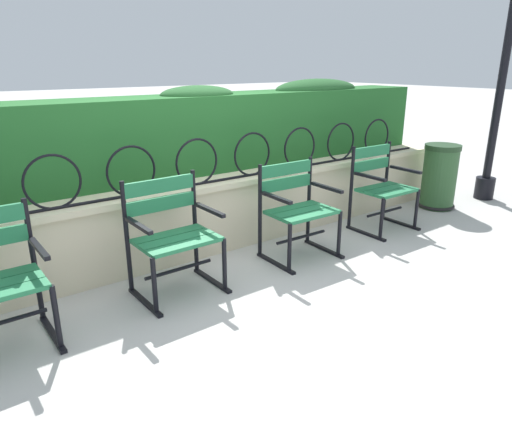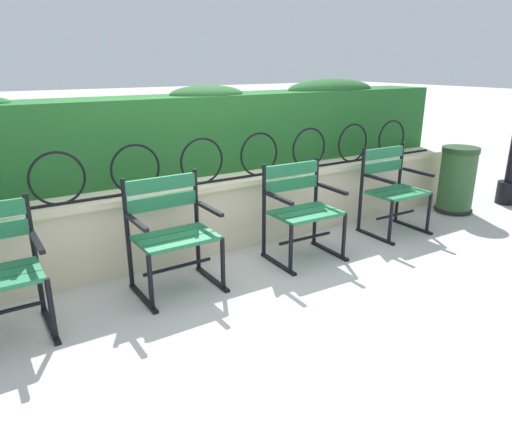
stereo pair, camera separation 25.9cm
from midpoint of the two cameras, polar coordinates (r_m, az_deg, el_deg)
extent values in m
plane|color=#B7B5AF|center=(3.82, -1.08, -8.25)|extent=(60.00, 60.00, 0.00)
cube|color=beige|center=(4.42, -7.97, -0.31)|extent=(6.44, 0.35, 0.62)
cube|color=beige|center=(4.32, -8.17, 3.90)|extent=(6.44, 0.41, 0.05)
cylinder|color=black|center=(4.25, -7.70, 4.18)|extent=(5.92, 0.02, 0.02)
torus|color=black|center=(3.77, -25.51, 3.81)|extent=(0.42, 0.02, 0.42)
torus|color=black|center=(3.92, -16.89, 5.33)|extent=(0.42, 0.02, 0.42)
torus|color=black|center=(4.16, -9.05, 6.61)|extent=(0.42, 0.02, 0.42)
torus|color=black|center=(4.46, -2.13, 7.63)|extent=(0.42, 0.02, 0.42)
torus|color=black|center=(4.82, 3.85, 8.42)|extent=(0.42, 0.02, 0.42)
torus|color=black|center=(5.23, 8.97, 9.03)|extent=(0.42, 0.02, 0.42)
torus|color=black|center=(5.67, 13.33, 9.48)|extent=(0.42, 0.02, 0.42)
cube|color=#236028|center=(4.65, -11.19, 9.76)|extent=(6.31, 0.58, 0.74)
ellipsoid|color=#245628|center=(4.72, -8.81, 14.55)|extent=(0.77, 0.52, 0.18)
ellipsoid|color=#255829|center=(5.65, 6.13, 15.26)|extent=(1.18, 0.52, 0.24)
cube|color=#237547|center=(3.14, -30.87, -8.31)|extent=(0.52, 0.13, 0.03)
cylinder|color=black|center=(3.51, -27.52, -5.00)|extent=(0.04, 0.04, 0.89)
cylinder|color=black|center=(3.22, -25.46, -11.24)|extent=(0.04, 0.04, 0.44)
cube|color=black|center=(3.48, -25.70, -12.89)|extent=(0.05, 0.52, 0.02)
cube|color=black|center=(3.23, -27.18, -3.55)|extent=(0.04, 0.40, 0.03)
cylinder|color=black|center=(3.37, -30.50, -11.11)|extent=(0.49, 0.03, 0.03)
cube|color=#237547|center=(3.46, -10.69, -3.52)|extent=(0.59, 0.14, 0.03)
cube|color=#237547|center=(3.58, -11.70, -2.86)|extent=(0.59, 0.14, 0.03)
cube|color=#237547|center=(3.69, -12.65, -2.24)|extent=(0.59, 0.14, 0.03)
cube|color=#237547|center=(3.67, -13.75, 3.67)|extent=(0.59, 0.04, 0.11)
cube|color=#237547|center=(3.71, -13.58, 1.50)|extent=(0.59, 0.04, 0.11)
cylinder|color=black|center=(3.90, -9.40, -0.80)|extent=(0.04, 0.04, 0.89)
cylinder|color=black|center=(3.63, -5.94, -5.96)|extent=(0.04, 0.04, 0.44)
cube|color=black|center=(3.87, -7.34, -7.83)|extent=(0.05, 0.52, 0.02)
cube|color=black|center=(3.64, -7.73, 0.78)|extent=(0.04, 0.40, 0.03)
cylinder|color=black|center=(3.68, -17.51, -2.63)|extent=(0.04, 0.04, 0.89)
cylinder|color=black|center=(3.40, -14.52, -8.33)|extent=(0.04, 0.04, 0.44)
cube|color=black|center=(3.65, -15.48, -10.13)|extent=(0.05, 0.52, 0.02)
cube|color=black|center=(3.41, -16.34, -1.10)|extent=(0.04, 0.40, 0.03)
cylinder|color=black|center=(3.67, -11.46, -6.39)|extent=(0.56, 0.04, 0.03)
cube|color=#237547|center=(4.06, 5.11, 0.07)|extent=(0.59, 0.14, 0.03)
cube|color=#237547|center=(4.16, 3.90, 0.55)|extent=(0.59, 0.14, 0.03)
cube|color=#237547|center=(4.26, 2.75, 1.01)|extent=(0.59, 0.14, 0.03)
cube|color=#237547|center=(4.25, 1.97, 5.84)|extent=(0.58, 0.05, 0.11)
cube|color=#237547|center=(4.28, 1.95, 4.07)|extent=(0.58, 0.05, 0.11)
cylinder|color=black|center=(4.52, 4.88, 1.88)|extent=(0.04, 0.04, 0.87)
cylinder|color=black|center=(4.28, 8.48, -2.20)|extent=(0.04, 0.04, 0.44)
cube|color=black|center=(4.49, 6.70, -3.99)|extent=(0.05, 0.52, 0.02)
cube|color=black|center=(4.29, 7.00, 3.53)|extent=(0.05, 0.40, 0.03)
cylinder|color=black|center=(4.18, -1.28, 0.58)|extent=(0.04, 0.04, 0.87)
cylinder|color=black|center=(3.93, 2.25, -3.96)|extent=(0.04, 0.04, 0.44)
cube|color=black|center=(4.15, 0.62, -5.80)|extent=(0.05, 0.52, 0.02)
cube|color=black|center=(3.94, 0.65, 2.29)|extent=(0.05, 0.40, 0.03)
cylinder|color=black|center=(4.24, 3.83, -2.56)|extent=(0.56, 0.04, 0.03)
cube|color=#237547|center=(4.95, 15.54, 2.82)|extent=(0.56, 0.14, 0.03)
cube|color=#237547|center=(5.03, 14.34, 3.18)|extent=(0.56, 0.14, 0.03)
cube|color=#237547|center=(5.12, 13.18, 3.52)|extent=(0.56, 0.14, 0.03)
cube|color=#237547|center=(5.10, 12.62, 7.80)|extent=(0.56, 0.04, 0.11)
cube|color=#237547|center=(5.13, 12.50, 6.21)|extent=(0.56, 0.04, 0.11)
cylinder|color=black|center=(5.39, 14.36, 4.24)|extent=(0.04, 0.04, 0.89)
cylinder|color=black|center=(5.19, 17.75, 0.81)|extent=(0.04, 0.04, 0.44)
cube|color=black|center=(5.36, 15.93, -0.81)|extent=(0.05, 0.52, 0.02)
cube|color=black|center=(5.20, 16.52, 5.53)|extent=(0.04, 0.40, 0.03)
cylinder|color=black|center=(4.98, 10.15, 3.39)|extent=(0.04, 0.04, 0.89)
cylinder|color=black|center=(4.77, 13.67, -0.37)|extent=(0.04, 0.04, 0.44)
cube|color=black|center=(4.96, 11.84, -2.07)|extent=(0.05, 0.52, 0.02)
cube|color=black|center=(4.78, 12.32, 4.77)|extent=(0.04, 0.40, 0.03)
cylinder|color=black|center=(5.10, 14.13, 0.55)|extent=(0.53, 0.04, 0.03)
cylinder|color=#2D562D|center=(6.05, 20.42, 4.33)|extent=(0.40, 0.40, 0.72)
cylinder|color=#203C20|center=(5.97, 20.84, 7.95)|extent=(0.42, 0.42, 0.06)
torus|color=black|center=(6.13, 20.08, 1.34)|extent=(0.44, 0.44, 0.04)
cylinder|color=black|center=(6.57, 27.30, 17.13)|extent=(0.10, 0.10, 3.57)
cylinder|color=black|center=(6.76, 25.27, 3.18)|extent=(0.24, 0.24, 0.28)
camera|label=1|loc=(0.13, -92.01, -0.67)|focal=32.60mm
camera|label=2|loc=(0.13, 87.99, 0.67)|focal=32.60mm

